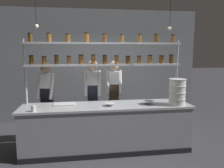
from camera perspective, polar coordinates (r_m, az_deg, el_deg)
name	(u,v)px	position (r m, az deg, el deg)	size (l,w,h in m)	color
ground_plane	(107,149)	(4.58, -1.34, -16.73)	(40.00, 40.00, 0.00)	#3D3D42
back_wall	(98,66)	(6.23, -3.74, 4.78)	(5.69, 0.12, 3.10)	gray
prep_counter	(107,128)	(4.40, -1.35, -11.32)	(3.29, 0.76, 0.92)	gray
spice_shelf_unit	(105,57)	(4.47, -1.76, 7.19)	(3.17, 0.28, 2.32)	#ADAFB5
chef_left	(47,97)	(4.86, -16.69, -3.19)	(0.41, 0.34, 1.72)	black
chef_center	(93,93)	(4.86, -5.05, -2.46)	(0.38, 0.32, 1.77)	black
chef_right	(114,92)	(5.10, 0.51, -2.12)	(0.39, 0.32, 1.74)	black
container_stack	(177,92)	(4.41, 16.67, -2.00)	(0.32, 0.32, 0.51)	white
cutting_board	(64,104)	(4.38, -12.41, -5.15)	(0.40, 0.26, 0.02)	silver
prep_bowl_near_left	(110,105)	(4.19, -0.52, -5.38)	(0.20, 0.20, 0.06)	white
prep_bowl_center_front	(148,103)	(4.37, 9.29, -4.83)	(0.24, 0.24, 0.07)	#B2B7BC
serving_cup_front	(33,109)	(4.03, -19.86, -6.08)	(0.08, 0.08, 0.11)	silver
pendant_light_row	(106,25)	(4.17, -1.57, 15.06)	(2.54, 0.07, 0.69)	black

